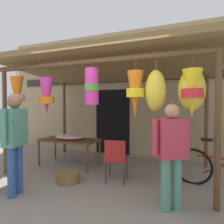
# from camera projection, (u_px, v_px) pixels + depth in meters

# --- Properties ---
(ground_plane) EXTENTS (30.00, 30.00, 0.00)m
(ground_plane) POSITION_uv_depth(u_px,v_px,m) (98.00, 189.00, 3.57)
(ground_plane) COLOR gray
(shop_facade) EXTENTS (9.21, 0.29, 3.76)m
(shop_facade) POSITION_uv_depth(u_px,v_px,m) (136.00, 93.00, 6.02)
(shop_facade) COLOR #9E8966
(shop_facade) RESTS_ON ground_plane
(market_stall_canopy) EXTENTS (4.63, 2.68, 2.58)m
(market_stall_canopy) POSITION_uv_depth(u_px,v_px,m) (112.00, 73.00, 4.28)
(market_stall_canopy) COLOR brown
(market_stall_canopy) RESTS_ON ground_plane
(display_table) EXTENTS (1.48, 0.75, 0.66)m
(display_table) POSITION_uv_depth(u_px,v_px,m) (70.00, 141.00, 5.01)
(display_table) COLOR brown
(display_table) RESTS_ON ground_plane
(flower_heap_on_table) EXTENTS (0.75, 0.53, 0.12)m
(flower_heap_on_table) POSITION_uv_depth(u_px,v_px,m) (70.00, 137.00, 4.98)
(flower_heap_on_table) COLOR pink
(flower_heap_on_table) RESTS_ON display_table
(folding_chair) EXTENTS (0.46, 0.46, 0.84)m
(folding_chair) POSITION_uv_depth(u_px,v_px,m) (116.00, 157.00, 3.87)
(folding_chair) COLOR #AD1E1E
(folding_chair) RESTS_ON ground_plane
(wicker_basket_by_table) EXTENTS (0.45, 0.45, 0.20)m
(wicker_basket_by_table) POSITION_uv_depth(u_px,v_px,m) (68.00, 177.00, 3.88)
(wicker_basket_by_table) COLOR brown
(wicker_basket_by_table) RESTS_ON ground_plane
(parked_bicycle) EXTENTS (1.74, 0.44, 0.92)m
(parked_bicycle) POSITION_uv_depth(u_px,v_px,m) (224.00, 170.00, 3.56)
(parked_bicycle) COLOR black
(parked_bicycle) RESTS_ON ground_plane
(vendor_in_orange) EXTENTS (0.50, 0.41, 1.53)m
(vendor_in_orange) POSITION_uv_depth(u_px,v_px,m) (172.00, 148.00, 2.82)
(vendor_in_orange) COLOR #4C8E7A
(vendor_in_orange) RESTS_ON ground_plane
(passerby_at_right) EXTENTS (0.29, 0.59, 1.68)m
(passerby_at_right) POSITION_uv_depth(u_px,v_px,m) (15.00, 136.00, 3.30)
(passerby_at_right) COLOR #2D5193
(passerby_at_right) RESTS_ON ground_plane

